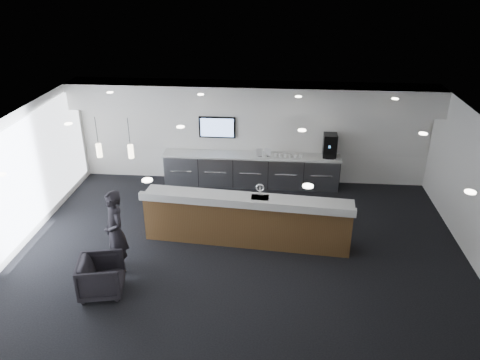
# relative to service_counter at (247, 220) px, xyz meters

# --- Properties ---
(ground) EXTENTS (10.00, 10.00, 0.00)m
(ground) POSITION_rel_service_counter_xyz_m (-0.09, -0.58, -0.58)
(ground) COLOR black
(ground) RESTS_ON ground
(ceiling) EXTENTS (10.00, 8.00, 0.02)m
(ceiling) POSITION_rel_service_counter_xyz_m (-0.09, -0.58, 2.42)
(ceiling) COLOR black
(ceiling) RESTS_ON back_wall
(back_wall) EXTENTS (10.00, 0.02, 3.00)m
(back_wall) POSITION_rel_service_counter_xyz_m (-0.09, 3.42, 0.92)
(back_wall) COLOR white
(back_wall) RESTS_ON ground
(left_wall) EXTENTS (0.02, 8.00, 3.00)m
(left_wall) POSITION_rel_service_counter_xyz_m (-5.09, -0.58, 0.92)
(left_wall) COLOR white
(left_wall) RESTS_ON ground
(soffit_bulkhead) EXTENTS (10.00, 0.90, 0.70)m
(soffit_bulkhead) POSITION_rel_service_counter_xyz_m (-0.09, 2.97, 2.07)
(soffit_bulkhead) COLOR white
(soffit_bulkhead) RESTS_ON back_wall
(alcove_panel) EXTENTS (9.80, 0.06, 1.40)m
(alcove_panel) POSITION_rel_service_counter_xyz_m (-0.09, 3.39, 1.02)
(alcove_panel) COLOR white
(alcove_panel) RESTS_ON back_wall
(window_blinds_wall) EXTENTS (0.04, 7.36, 2.55)m
(window_blinds_wall) POSITION_rel_service_counter_xyz_m (-5.05, -0.58, 0.92)
(window_blinds_wall) COLOR silver
(window_blinds_wall) RESTS_ON left_wall
(back_credenza) EXTENTS (5.06, 0.66, 0.95)m
(back_credenza) POSITION_rel_service_counter_xyz_m (-0.09, 3.06, -0.10)
(back_credenza) COLOR gray
(back_credenza) RESTS_ON ground
(wall_tv) EXTENTS (1.05, 0.08, 0.62)m
(wall_tv) POSITION_rel_service_counter_xyz_m (-1.09, 3.33, 1.07)
(wall_tv) COLOR black
(wall_tv) RESTS_ON back_wall
(pendant_left) EXTENTS (0.12, 0.12, 0.30)m
(pendant_left) POSITION_rel_service_counter_xyz_m (-2.49, 0.22, 1.67)
(pendant_left) COLOR #FAEBC3
(pendant_left) RESTS_ON ceiling
(pendant_right) EXTENTS (0.12, 0.12, 0.30)m
(pendant_right) POSITION_rel_service_counter_xyz_m (-3.19, 0.22, 1.67)
(pendant_right) COLOR #FAEBC3
(pendant_right) RESTS_ON ceiling
(ceiling_can_lights) EXTENTS (7.00, 5.00, 0.02)m
(ceiling_can_lights) POSITION_rel_service_counter_xyz_m (-0.09, -0.58, 2.39)
(ceiling_can_lights) COLOR white
(ceiling_can_lights) RESTS_ON ceiling
(service_counter) EXTENTS (4.82, 1.19, 1.49)m
(service_counter) POSITION_rel_service_counter_xyz_m (0.00, 0.00, 0.00)
(service_counter) COLOR brown
(service_counter) RESTS_ON ground
(coffee_machine) EXTENTS (0.38, 0.51, 0.66)m
(coffee_machine) POSITION_rel_service_counter_xyz_m (2.11, 3.12, 0.70)
(coffee_machine) COLOR black
(coffee_machine) RESTS_ON back_credenza
(info_sign_left) EXTENTS (0.18, 0.06, 0.25)m
(info_sign_left) POSITION_rel_service_counter_xyz_m (0.14, 2.93, 0.50)
(info_sign_left) COLOR silver
(info_sign_left) RESTS_ON back_credenza
(info_sign_right) EXTENTS (0.18, 0.05, 0.25)m
(info_sign_right) POSITION_rel_service_counter_xyz_m (0.38, 2.96, 0.50)
(info_sign_right) COLOR silver
(info_sign_right) RESTS_ON back_credenza
(armchair) EXTENTS (0.99, 0.97, 0.76)m
(armchair) POSITION_rel_service_counter_xyz_m (-2.69, -2.11, -0.20)
(armchair) COLOR black
(armchair) RESTS_ON ground
(lounge_guest) EXTENTS (0.75, 0.79, 1.82)m
(lounge_guest) POSITION_rel_service_counter_xyz_m (-2.62, -1.30, 0.33)
(lounge_guest) COLOR black
(lounge_guest) RESTS_ON ground
(cup_0) EXTENTS (0.10, 0.10, 0.10)m
(cup_0) POSITION_rel_service_counter_xyz_m (1.31, 2.95, 0.42)
(cup_0) COLOR white
(cup_0) RESTS_ON back_credenza
(cup_1) EXTENTS (0.14, 0.14, 0.10)m
(cup_1) POSITION_rel_service_counter_xyz_m (1.17, 2.95, 0.42)
(cup_1) COLOR white
(cup_1) RESTS_ON back_credenza
(cup_2) EXTENTS (0.13, 0.13, 0.10)m
(cup_2) POSITION_rel_service_counter_xyz_m (1.03, 2.95, 0.42)
(cup_2) COLOR white
(cup_2) RESTS_ON back_credenza
(cup_3) EXTENTS (0.13, 0.13, 0.10)m
(cup_3) POSITION_rel_service_counter_xyz_m (0.89, 2.95, 0.42)
(cup_3) COLOR white
(cup_3) RESTS_ON back_credenza
(cup_4) EXTENTS (0.14, 0.14, 0.10)m
(cup_4) POSITION_rel_service_counter_xyz_m (0.75, 2.95, 0.42)
(cup_4) COLOR white
(cup_4) RESTS_ON back_credenza
(cup_5) EXTENTS (0.11, 0.11, 0.10)m
(cup_5) POSITION_rel_service_counter_xyz_m (0.61, 2.95, 0.42)
(cup_5) COLOR white
(cup_5) RESTS_ON back_credenza
(cup_6) EXTENTS (0.14, 0.14, 0.10)m
(cup_6) POSITION_rel_service_counter_xyz_m (0.47, 2.95, 0.42)
(cup_6) COLOR white
(cup_6) RESTS_ON back_credenza
(cup_7) EXTENTS (0.12, 0.12, 0.10)m
(cup_7) POSITION_rel_service_counter_xyz_m (0.33, 2.95, 0.42)
(cup_7) COLOR white
(cup_7) RESTS_ON back_credenza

